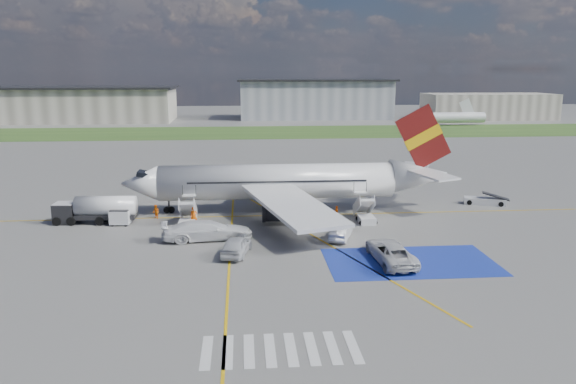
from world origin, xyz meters
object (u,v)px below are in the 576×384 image
Objects in this scene: airliner at (290,181)px; van_white_a at (391,248)px; car_silver_a at (236,246)px; van_white_b at (207,227)px; fuel_tanker at (96,212)px; belt_loader at (485,201)px; car_silver_b at (341,232)px; gpu_cart at (120,218)px.

airliner is 6.27× the size of van_white_a.
van_white_b is (-2.75, 4.64, 0.39)m from car_silver_a.
airliner is 20.93m from fuel_tanker.
belt_loader is 23.02m from car_silver_b.
fuel_tanker is at bearing 161.71° from gpu_cart.
car_silver_a is 10.49m from car_silver_b.
airliner reaches higher than car_silver_b.
fuel_tanker is (-20.54, -3.40, -2.20)m from airliner.
van_white_a is (12.82, -2.63, 0.27)m from car_silver_a.
gpu_cart is at bearing -19.72° from fuel_tanker.
van_white_a is (6.88, -17.62, -2.29)m from airliner.
belt_loader is at bearing 2.79° from airliner.
airliner is 19.06m from van_white_a.
gpu_cart is 41.58m from belt_loader.
van_white_b is at bearing -27.98° from gpu_cart.
fuel_tanker reaches higher than van_white_b.
airliner reaches higher than gpu_cart.
van_white_b is at bearing -27.41° from fuel_tanker.
airliner is at bearing -157.52° from belt_loader.
airliner is 18.65m from gpu_cart.
car_silver_b is at bearing -145.94° from car_silver_a.
gpu_cart is at bearing 51.23° from van_white_b.
car_silver_a is 13.09m from van_white_a.
belt_loader is (23.29, 1.14, -3.02)m from airliner.
van_white_b reaches higher than car_silver_b.
fuel_tanker reaches higher than belt_loader.
airliner is 12.10m from car_silver_b.
fuel_tanker is 4.08× the size of gpu_cart.
gpu_cart is at bearing -30.76° from van_white_a.
belt_loader is at bearing -134.04° from van_white_a.
car_silver_a reaches higher than belt_loader.
van_white_b is (-31.98, -11.49, 0.85)m from belt_loader.
van_white_b reaches higher than van_white_a.
gpu_cart is at bearing 2.84° from car_silver_b.
car_silver_a is at bearing -155.69° from van_white_b.
car_silver_a is at bearing -131.42° from belt_loader.
car_silver_b is at bearing -100.08° from van_white_b.
van_white_b is (-8.69, -10.35, -2.17)m from airliner.
airliner reaches higher than fuel_tanker.
fuel_tanker is 1.90× the size of car_silver_b.
airliner is at bearing -51.20° from car_silver_b.
van_white_a is at bearing 135.15° from car_silver_b.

